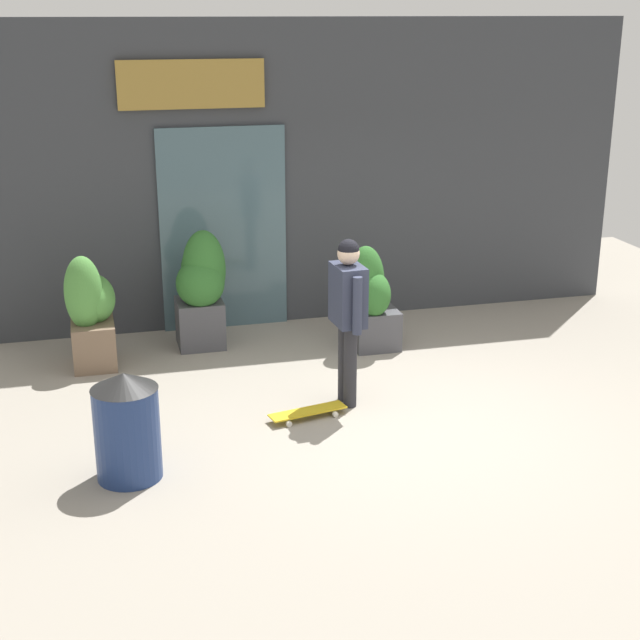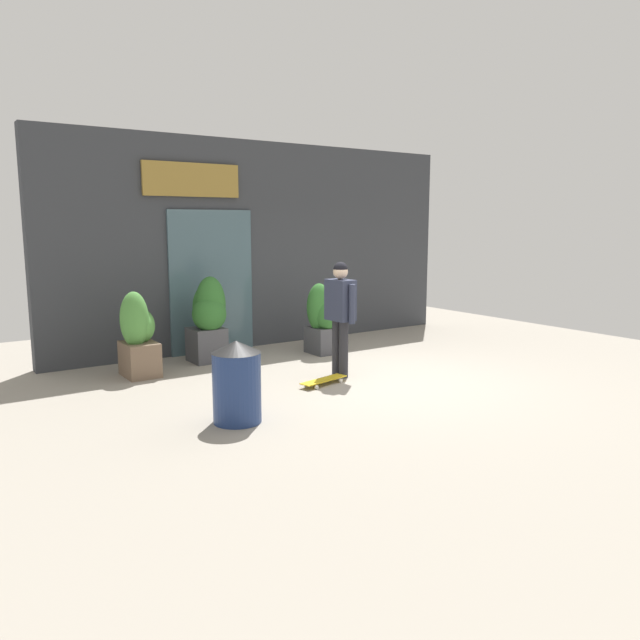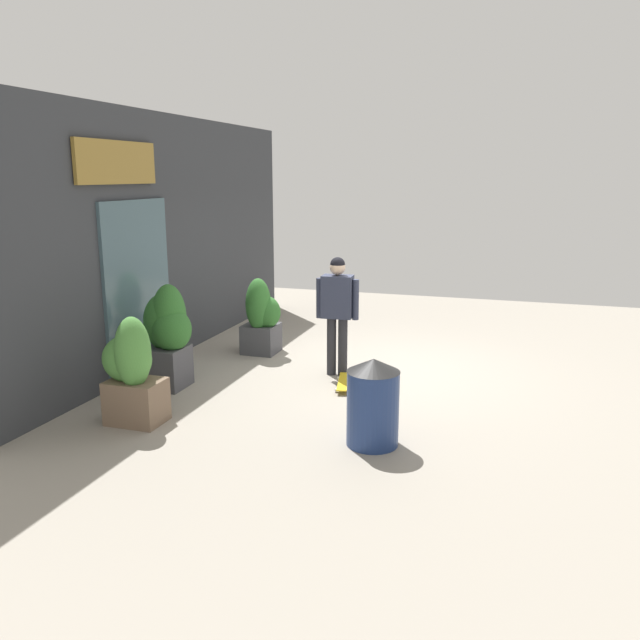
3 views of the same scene
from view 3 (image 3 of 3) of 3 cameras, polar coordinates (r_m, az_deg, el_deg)
ground_plane at (r=9.20m, az=4.61°, el=-4.51°), size 12.00×12.00×0.00m
building_facade at (r=9.99m, az=-13.44°, el=7.08°), size 7.91×0.31×3.61m
skateboarder at (r=8.73m, az=1.56°, el=1.43°), size 0.29×0.59×1.66m
skateboard at (r=8.48m, az=2.27°, el=-5.56°), size 0.78×0.34×0.08m
planter_box_left at (r=7.42m, az=-16.47°, el=-4.44°), size 0.53×0.71×1.24m
planter_box_right at (r=9.92m, az=-5.28°, el=0.15°), size 0.59×0.61×1.20m
planter_box_mid at (r=8.54m, az=-13.47°, el=-1.07°), size 0.57×0.66×1.37m
trash_bin at (r=6.61m, az=4.75°, el=-7.31°), size 0.55×0.55×0.93m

